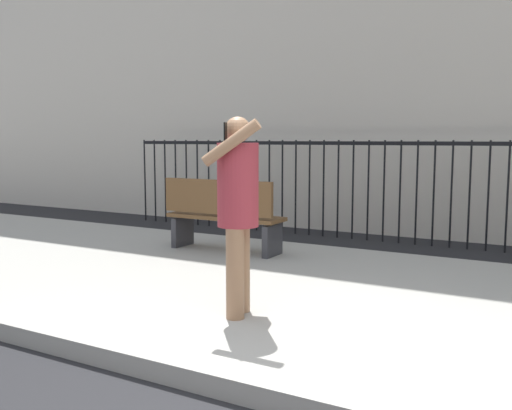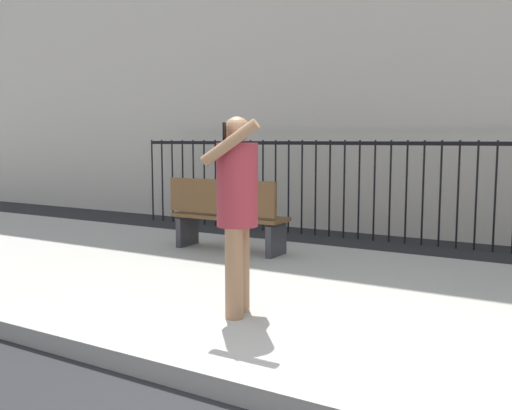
# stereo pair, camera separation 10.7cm
# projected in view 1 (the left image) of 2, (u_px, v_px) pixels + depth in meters

# --- Properties ---
(sidewalk) EXTENTS (28.00, 4.40, 0.15)m
(sidewalk) POSITION_uv_depth(u_px,v_px,m) (383.00, 307.00, 5.24)
(sidewalk) COLOR #9E9B93
(sidewalk) RESTS_ON ground
(iron_fence) EXTENTS (12.03, 0.04, 1.60)m
(iron_fence) POSITION_uv_depth(u_px,v_px,m) (461.00, 180.00, 8.33)
(iron_fence) COLOR black
(iron_fence) RESTS_ON ground
(pedestrian_on_phone) EXTENTS (0.51, 0.71, 1.64)m
(pedestrian_on_phone) POSITION_uv_depth(u_px,v_px,m) (239.00, 201.00, 4.69)
(pedestrian_on_phone) COLOR #936B4C
(pedestrian_on_phone) RESTS_ON sidewalk
(street_bench) EXTENTS (1.60, 0.45, 0.95)m
(street_bench) POSITION_uv_depth(u_px,v_px,m) (222.00, 214.00, 7.38)
(street_bench) COLOR brown
(street_bench) RESTS_ON sidewalk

